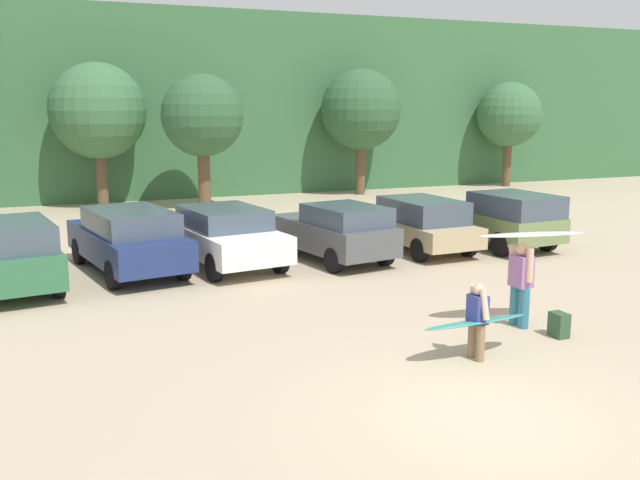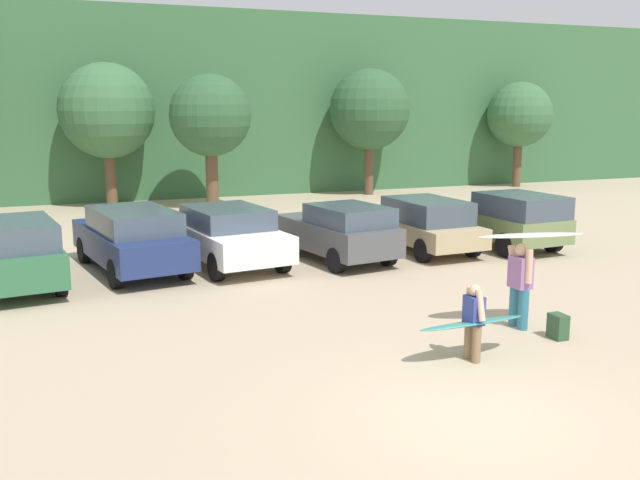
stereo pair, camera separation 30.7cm
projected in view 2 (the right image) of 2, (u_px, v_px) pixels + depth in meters
The scene contains 17 objects.
ground_plane at pixel (475, 418), 9.35m from camera, with size 120.00×120.00×0.00m, color tan.
hillside_ridge at pixel (151, 105), 36.00m from camera, with size 108.00×12.00×8.34m, color #38663D.
tree_left at pixel (107, 111), 28.30m from camera, with size 3.85×3.85×5.84m.
tree_right at pixel (210, 116), 27.81m from camera, with size 3.26×3.26×5.37m.
tree_far_left at pixel (370, 110), 32.27m from camera, with size 3.71×3.71×5.80m.
tree_center_left at pixel (520, 115), 35.54m from camera, with size 3.28×3.28×5.31m.
parked_car_forest_green at pixel (10, 251), 15.90m from camera, with size 2.51×4.82×1.63m.
parked_car_navy at pixel (132, 238), 17.49m from camera, with size 2.63×4.98×1.61m.
parked_car_white at pixel (228, 234), 18.16m from camera, with size 2.50×4.55×1.53m.
parked_car_dark_gray at pixel (339, 231), 18.68m from camera, with size 2.36×4.15×1.56m.
parked_car_tan at pixel (423, 223), 20.02m from camera, with size 1.97×4.40×1.51m.
parked_car_olive_green at pixel (503, 218), 20.50m from camera, with size 2.15×4.55×1.65m.
person_adult at pixel (520, 280), 13.00m from camera, with size 0.31×0.66×1.61m.
person_child at pixel (474, 318), 11.33m from camera, with size 0.25×0.57×1.28m.
surfboard_white at pixel (531, 235), 12.79m from camera, with size 2.14×0.96×0.12m.
surfboard_teal at pixel (472, 323), 11.42m from camera, with size 2.02×0.68×0.20m.
backpack_dropped at pixel (558, 326), 12.50m from camera, with size 0.24×0.34×0.45m.
Camera 2 is at (-5.08, -7.40, 4.09)m, focal length 39.31 mm.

